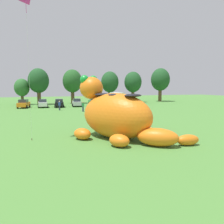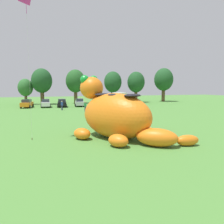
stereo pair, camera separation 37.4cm
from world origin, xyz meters
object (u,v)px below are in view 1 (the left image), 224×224
object	(u,v)px
car_black	(59,103)
spectator_mid_field	(83,107)
giant_inflatable_creature	(116,115)
box_truck	(116,98)
car_orange	(24,104)
car_white	(43,103)
spectator_near_inflatable	(59,106)
car_silver	(77,103)
car_green	(94,102)

from	to	relation	value
car_black	spectator_mid_field	distance (m)	10.26
giant_inflatable_creature	box_truck	distance (m)	34.03
car_orange	car_white	xyz separation A→B (m)	(3.67, -0.08, 0.00)
car_white	spectator_mid_field	bearing A→B (deg)	-58.22
car_white	spectator_near_inflatable	distance (m)	7.39
giant_inflatable_creature	car_orange	xyz separation A→B (m)	(-8.71, 30.46, -1.07)
giant_inflatable_creature	car_silver	world-z (taller)	giant_inflatable_creature
car_orange	car_white	size ratio (longest dim) A/B	1.05
car_white	car_green	world-z (taller)	same
car_orange	spectator_mid_field	distance (m)	14.40
car_orange	spectator_near_inflatable	world-z (taller)	car_orange
box_truck	spectator_near_inflatable	world-z (taller)	box_truck
car_orange	car_green	bearing A→B (deg)	3.20
car_orange	car_silver	xyz separation A→B (m)	(10.70, -0.26, 0.00)
car_green	giant_inflatable_creature	bearing A→B (deg)	-100.93
car_silver	spectator_mid_field	distance (m)	10.10
box_truck	spectator_mid_field	size ratio (longest dim) A/B	3.76
car_orange	car_black	distance (m)	6.97
car_orange	box_truck	world-z (taller)	box_truck
box_truck	car_white	bearing A→B (deg)	-174.64
car_white	car_silver	size ratio (longest dim) A/B	0.97
car_black	car_silver	bearing A→B (deg)	4.36
car_green	spectator_mid_field	xyz separation A→B (m)	(-4.73, -11.16, -0.01)
spectator_mid_field	spectator_near_inflatable	bearing A→B (deg)	137.03
car_orange	car_black	world-z (taller)	same
car_green	box_truck	world-z (taller)	box_truck
car_white	box_truck	distance (m)	16.83
car_green	spectator_mid_field	bearing A→B (deg)	-112.96
spectator_mid_field	car_black	bearing A→B (deg)	107.44
car_green	box_truck	distance (m)	5.75
box_truck	spectator_near_inflatable	xyz separation A→B (m)	(-14.02, -8.44, -0.75)
car_white	car_black	world-z (taller)	same
spectator_mid_field	car_green	bearing A→B (deg)	67.04
giant_inflatable_creature	car_orange	bearing A→B (deg)	105.96
car_orange	spectator_mid_field	bearing A→B (deg)	-45.88
car_black	car_silver	distance (m)	3.76
giant_inflatable_creature	spectator_mid_field	bearing A→B (deg)	86.26
giant_inflatable_creature	box_truck	size ratio (longest dim) A/B	1.35
car_green	car_silver	bearing A→B (deg)	-164.99
car_white	box_truck	bearing A→B (deg)	5.36
spectator_mid_field	car_white	bearing A→B (deg)	121.78
giant_inflatable_creature	car_black	size ratio (longest dim) A/B	2.06
spectator_near_inflatable	car_orange	bearing A→B (deg)	132.59
car_white	spectator_mid_field	world-z (taller)	car_white
giant_inflatable_creature	car_white	size ratio (longest dim) A/B	2.11
car_orange	car_silver	world-z (taller)	same
spectator_near_inflatable	spectator_mid_field	distance (m)	4.97
car_silver	box_truck	xyz separation A→B (m)	(9.71, 1.75, 0.74)
box_truck	car_green	bearing A→B (deg)	-173.31
giant_inflatable_creature	spectator_mid_field	xyz separation A→B (m)	(1.31, 20.12, -1.08)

